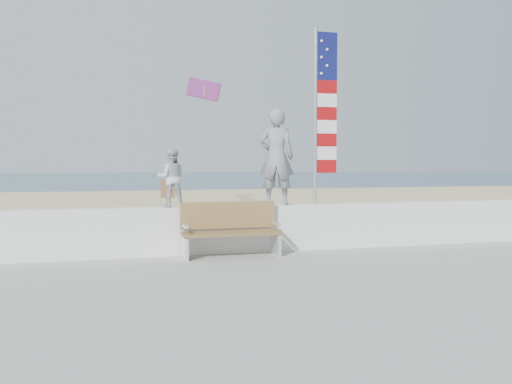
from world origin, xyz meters
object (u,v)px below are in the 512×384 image
flag (321,108)px  adult (276,157)px  child (171,178)px  bench (230,229)px

flag → adult: bearing=180.0°
adult → child: (-2.05, 0.00, -0.39)m
adult → flag: size_ratio=0.54×
adult → child: 2.09m
adult → bench: adult is taller
child → flag: bearing=-172.6°
child → flag: 3.28m
adult → child: bearing=21.6°
adult → flag: bearing=-158.5°
adult → flag: (0.94, -0.00, 0.97)m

